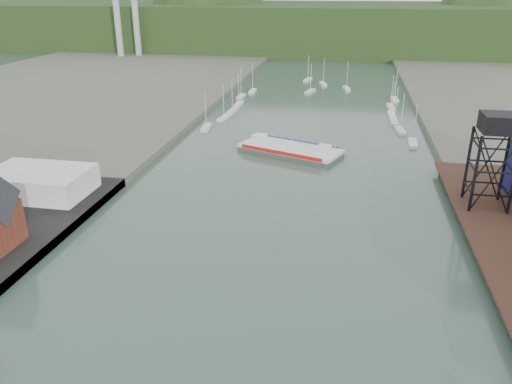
% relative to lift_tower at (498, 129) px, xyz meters
% --- Properties ---
extents(white_shed, '(18.00, 12.00, 4.50)m').
position_rel_lift_tower_xyz_m(white_shed, '(-79.00, -8.00, -11.80)').
color(white_shed, silver).
rests_on(white_shed, west_quay).
extents(lift_tower, '(6.50, 6.50, 16.00)m').
position_rel_lift_tower_xyz_m(lift_tower, '(0.00, 0.00, 0.00)').
color(lift_tower, black).
rests_on(lift_tower, east_pier).
extents(marina_sailboats, '(57.71, 92.65, 0.90)m').
position_rel_lift_tower_xyz_m(marina_sailboats, '(-34.92, 80.46, -15.30)').
color(marina_sailboats, silver).
rests_on(marina_sailboats, ground).
extents(distant_hills, '(500.00, 120.00, 80.00)m').
position_rel_lift_tower_xyz_m(distant_hills, '(-38.98, 243.35, -5.27)').
color(distant_hills, black).
rests_on(distant_hills, ground).
extents(chain_ferry, '(25.66, 17.54, 3.43)m').
position_rel_lift_tower_xyz_m(chain_ferry, '(-36.93, 28.35, -14.66)').
color(chain_ferry, '#444446').
rests_on(chain_ferry, ground).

